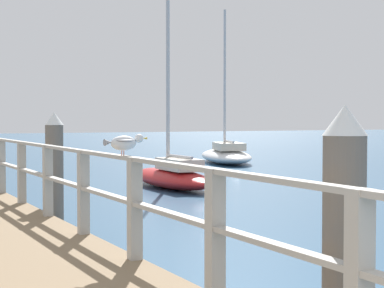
% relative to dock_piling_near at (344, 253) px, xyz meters
% --- Properties ---
extents(pier_railing, '(0.12, 23.04, 1.00)m').
position_rel_dock_piling_near_xyz_m(pier_railing, '(-0.38, 9.23, 0.11)').
color(pier_railing, '#B2ADA3').
rests_on(pier_railing, pier_deck).
extents(dock_piling_near, '(0.29, 0.29, 1.94)m').
position_rel_dock_piling_near_xyz_m(dock_piling_near, '(0.00, 0.00, 0.00)').
color(dock_piling_near, '#6B6056').
rests_on(dock_piling_near, ground_plane).
extents(dock_piling_far, '(0.29, 0.29, 1.94)m').
position_rel_dock_piling_near_xyz_m(dock_piling_far, '(0.00, 7.01, 0.00)').
color(dock_piling_far, '#6B6056').
rests_on(dock_piling_far, ground_plane).
extents(seagull_foreground, '(0.48, 0.19, 0.21)m').
position_rel_dock_piling_near_xyz_m(seagull_foreground, '(-0.37, 2.98, 0.63)').
color(seagull_foreground, white).
rests_on(seagull_foreground, pier_railing).
extents(boat_0, '(3.36, 5.52, 6.25)m').
position_rel_dock_piling_near_xyz_m(boat_0, '(10.75, 20.61, -0.63)').
color(boat_0, white).
rests_on(boat_0, ground_plane).
extents(boat_3, '(1.33, 4.19, 4.97)m').
position_rel_dock_piling_near_xyz_m(boat_3, '(4.69, 12.74, -0.65)').
color(boat_3, red).
rests_on(boat_3, ground_plane).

